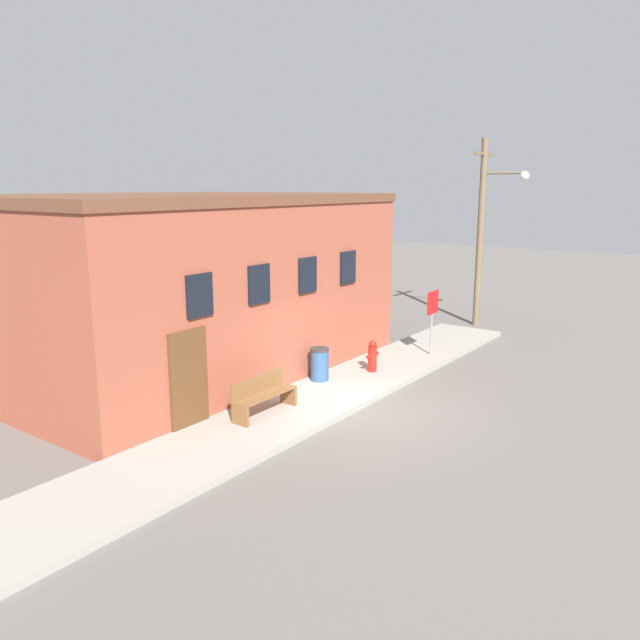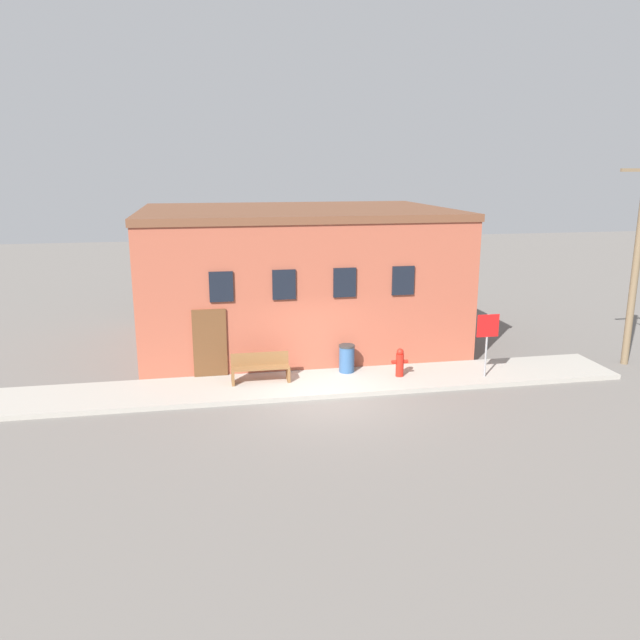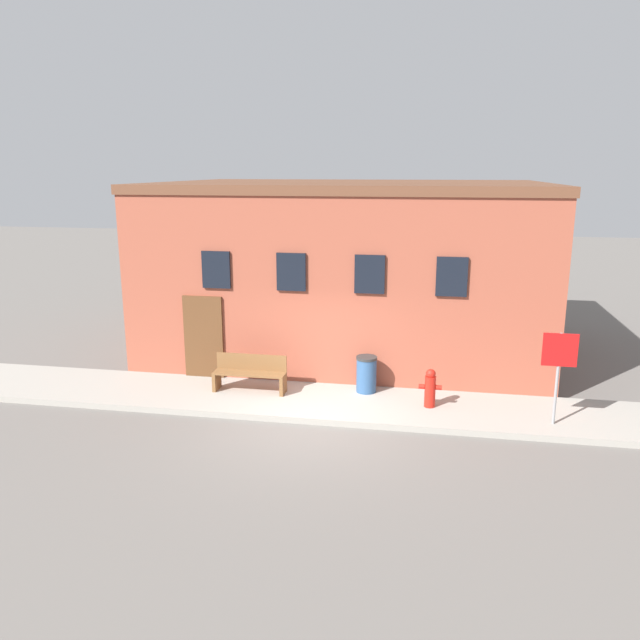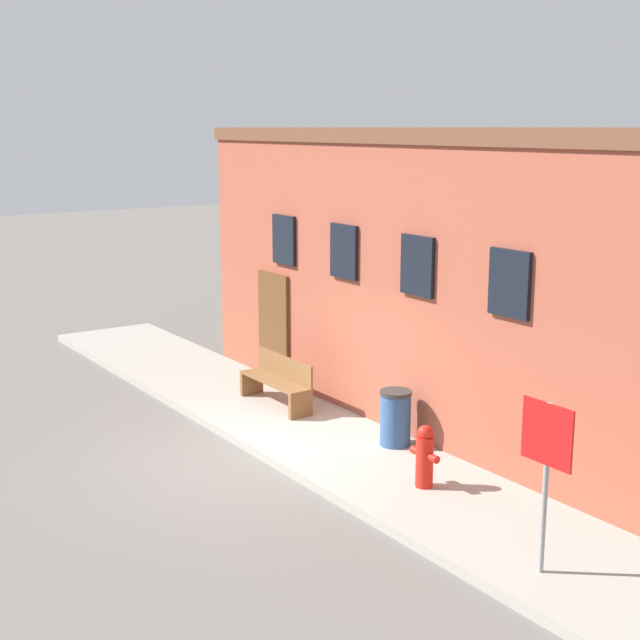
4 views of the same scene
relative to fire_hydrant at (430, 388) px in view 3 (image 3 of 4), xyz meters
The scene contains 7 objects.
ground_plane 2.78m from the fire_hydrant, 155.00° to the right, with size 80.00×80.00×0.00m, color #66605B.
sidewalk 2.51m from the fire_hydrant, behind, with size 18.22×2.26×0.14m.
brick_building 5.84m from the fire_hydrant, 115.81° to the left, with size 10.70×7.88×4.86m.
fire_hydrant is the anchor object (origin of this frame).
stop_sign 2.72m from the fire_hydrant, 11.68° to the right, with size 0.68×0.06×1.93m.
bench 4.18m from the fire_hydrant, behind, with size 1.70×0.44×0.86m.
trash_bin 1.63m from the fire_hydrant, 154.62° to the left, with size 0.49×0.49×0.86m.
Camera 3 is at (2.40, -11.95, 5.24)m, focal length 35.00 mm.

